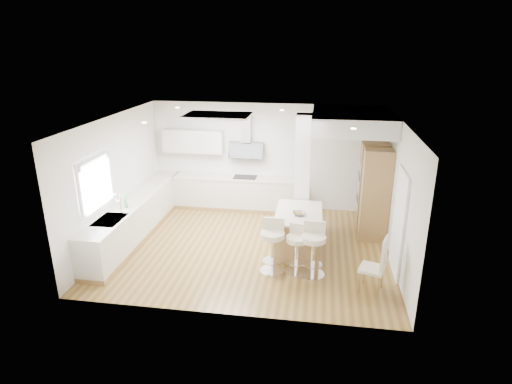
% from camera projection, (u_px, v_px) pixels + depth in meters
% --- Properties ---
extents(ground, '(6.00, 6.00, 0.00)m').
position_uv_depth(ground, '(250.00, 247.00, 9.43)').
color(ground, olive).
rests_on(ground, ground).
extents(ceiling, '(6.00, 5.00, 0.02)m').
position_uv_depth(ceiling, '(250.00, 247.00, 9.43)').
color(ceiling, silver).
rests_on(ceiling, ground).
extents(wall_back, '(6.00, 0.04, 2.80)m').
position_uv_depth(wall_back, '(266.00, 157.00, 11.30)').
color(wall_back, silver).
rests_on(wall_back, ground).
extents(wall_left, '(0.04, 5.00, 2.80)m').
position_uv_depth(wall_left, '(116.00, 180.00, 9.40)').
color(wall_left, silver).
rests_on(wall_left, ground).
extents(wall_right, '(0.04, 5.00, 2.80)m').
position_uv_depth(wall_right, '(398.00, 194.00, 8.53)').
color(wall_right, silver).
rests_on(wall_right, ground).
extents(skylight, '(4.10, 2.10, 0.06)m').
position_uv_depth(skylight, '(218.00, 116.00, 9.18)').
color(skylight, white).
rests_on(skylight, ground).
extents(window_left, '(0.06, 1.28, 1.07)m').
position_uv_depth(window_left, '(95.00, 180.00, 8.45)').
color(window_left, white).
rests_on(window_left, ground).
extents(doorway_right, '(0.05, 1.00, 2.10)m').
position_uv_depth(doorway_right, '(399.00, 224.00, 8.11)').
color(doorway_right, '#4C453C').
rests_on(doorway_right, ground).
extents(counter_left, '(0.63, 4.50, 1.35)m').
position_uv_depth(counter_left, '(137.00, 216.00, 9.88)').
color(counter_left, '#9E7843').
rests_on(counter_left, ground).
extents(counter_back, '(3.62, 0.63, 2.50)m').
position_uv_depth(counter_back, '(230.00, 184.00, 11.40)').
color(counter_back, '#9E7843').
rests_on(counter_back, ground).
extents(pillar, '(0.35, 0.35, 2.80)m').
position_uv_depth(pillar, '(302.00, 176.00, 9.70)').
color(pillar, white).
rests_on(pillar, ground).
extents(soffit, '(1.78, 2.20, 0.40)m').
position_uv_depth(soffit, '(352.00, 121.00, 9.57)').
color(soffit, silver).
rests_on(soffit, ground).
extents(oven_column, '(0.63, 1.21, 2.10)m').
position_uv_depth(oven_column, '(373.00, 190.00, 9.84)').
color(oven_column, '#9E7843').
rests_on(oven_column, ground).
extents(peninsula, '(0.98, 1.47, 0.96)m').
position_uv_depth(peninsula, '(298.00, 231.00, 9.13)').
color(peninsula, '#9E7843').
rests_on(peninsula, ground).
extents(bar_stool_a, '(0.48, 0.48, 1.08)m').
position_uv_depth(bar_stool_a, '(272.00, 243.00, 8.23)').
color(bar_stool_a, white).
rests_on(bar_stool_a, ground).
extents(bar_stool_b, '(0.51, 0.51, 0.97)m').
position_uv_depth(bar_stool_b, '(297.00, 247.00, 8.23)').
color(bar_stool_b, white).
rests_on(bar_stool_b, ground).
extents(bar_stool_c, '(0.49, 0.49, 1.07)m').
position_uv_depth(bar_stool_c, '(313.00, 247.00, 8.11)').
color(bar_stool_c, white).
rests_on(bar_stool_c, ground).
extents(dining_chair, '(0.53, 0.53, 1.08)m').
position_uv_depth(dining_chair, '(378.00, 263.00, 7.56)').
color(dining_chair, beige).
rests_on(dining_chair, ground).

